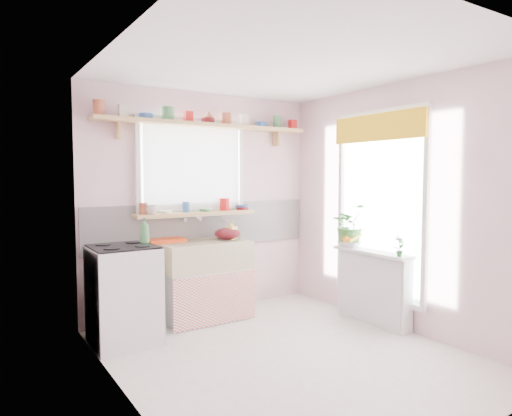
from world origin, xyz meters
TOP-DOWN VIEW (x-y plane):
  - room at (0.66, 0.86)m, footprint 3.20×3.20m
  - sink_unit at (-0.15, 1.29)m, footprint 0.95×0.65m
  - cooker at (-1.10, 1.05)m, footprint 0.58×0.58m
  - radiator_ledge at (1.30, 0.20)m, footprint 0.22×0.95m
  - windowsill at (-0.15, 1.48)m, footprint 1.40×0.22m
  - pine_shelf at (0.00, 1.47)m, footprint 2.52×0.24m
  - shelf_crockery at (-0.00, 1.47)m, footprint 2.47×0.11m
  - sill_crockery at (-0.20, 1.48)m, footprint 1.35×0.11m
  - dish_tray at (-0.53, 1.50)m, footprint 0.42×0.32m
  - colander at (0.15, 1.31)m, footprint 0.36×0.36m
  - jade_plant at (1.33, 0.59)m, footprint 0.43×0.38m
  - fruit_bowl at (1.26, 0.51)m, footprint 0.35×0.35m
  - herb_pot at (1.21, -0.20)m, footprint 0.11×0.07m
  - soap_bottle_sink at (0.19, 1.29)m, footprint 0.13×0.13m
  - sill_cup at (-0.68, 1.42)m, footprint 0.15×0.15m
  - sill_bowl at (0.47, 1.54)m, footprint 0.25×0.25m
  - shelf_vase at (0.05, 1.53)m, footprint 0.17×0.17m
  - cooker_bottle at (-0.88, 1.09)m, footprint 0.10×0.10m
  - fruit at (1.27, 0.52)m, footprint 0.20×0.14m

SIDE VIEW (x-z plane):
  - radiator_ledge at x=1.30m, z-range 0.01..0.78m
  - sink_unit at x=-0.15m, z-range -0.13..0.99m
  - cooker at x=-1.10m, z-range 0.00..0.92m
  - fruit_bowl at x=1.26m, z-range 0.78..0.84m
  - fruit at x=1.27m, z-range 0.82..0.92m
  - dish_tray at x=-0.53m, z-range 0.85..0.89m
  - herb_pot at x=1.21m, z-range 0.78..0.98m
  - colander at x=0.15m, z-range 0.85..0.98m
  - soap_bottle_sink at x=0.19m, z-range 0.85..1.06m
  - jade_plant at x=1.33m, z-range 0.78..1.25m
  - cooker_bottle at x=-0.88m, z-range 0.92..1.16m
  - windowsill at x=-0.15m, z-range 1.12..1.16m
  - sill_bowl at x=0.47m, z-range 1.16..1.22m
  - sill_cup at x=-0.68m, z-range 1.16..1.26m
  - sill_crockery at x=-0.20m, z-range 1.15..1.27m
  - room at x=0.66m, z-range -0.23..2.97m
  - pine_shelf at x=0.00m, z-range 2.10..2.14m
  - shelf_crockery at x=0.00m, z-range 2.14..2.26m
  - shelf_vase at x=0.05m, z-range 2.14..2.28m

